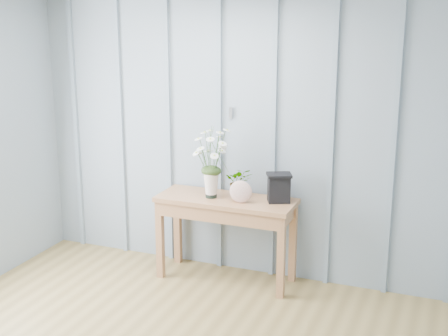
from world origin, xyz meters
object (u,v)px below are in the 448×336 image
at_px(daisy_vase, 211,154).
at_px(carved_box, 279,187).
at_px(sideboard, 226,211).
at_px(felt_disc_vessel, 241,192).

relative_size(daisy_vase, carved_box, 2.45).
bearing_deg(daisy_vase, sideboard, 11.81).
distance_m(sideboard, daisy_vase, 0.52).
height_order(felt_disc_vessel, carved_box, carved_box).
bearing_deg(felt_disc_vessel, carved_box, 20.01).
height_order(sideboard, daisy_vase, daisy_vase).
bearing_deg(felt_disc_vessel, sideboard, 147.18).
height_order(daisy_vase, felt_disc_vessel, daisy_vase).
bearing_deg(carved_box, felt_disc_vessel, -153.36).
bearing_deg(daisy_vase, carved_box, 8.89).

